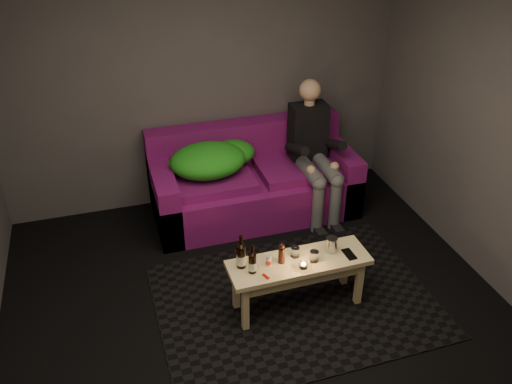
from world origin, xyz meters
TOP-DOWN VIEW (x-y plane):
  - floor at (0.00, 0.00)m, footprint 4.50×4.50m
  - room at (0.00, 0.47)m, footprint 4.50×4.50m
  - rug at (0.32, 0.37)m, footprint 2.26×1.66m
  - sofa at (0.40, 1.82)m, footprint 2.02×0.91m
  - green_blanket at (-0.02, 1.81)m, footprint 0.89×0.61m
  - person at (0.98, 1.65)m, footprint 0.36×0.84m
  - coffee_table at (0.32, 0.32)m, footprint 1.12×0.37m
  - beer_bottle_a at (-0.12, 0.38)m, footprint 0.07×0.07m
  - beer_bottle_b at (-0.06, 0.30)m, footprint 0.06×0.06m
  - salt_shaker at (0.08, 0.34)m, footprint 0.05×0.05m
  - pepper_mill at (0.18, 0.34)m, footprint 0.06×0.06m
  - tumbler_back at (0.31, 0.38)m, footprint 0.09×0.09m
  - tealight at (0.32, 0.23)m, footprint 0.07×0.07m
  - tumbler_front at (0.43, 0.28)m, footprint 0.09×0.09m
  - steel_cup at (0.61, 0.36)m, footprint 0.10×0.10m
  - smartphone at (0.73, 0.28)m, footprint 0.08×0.15m
  - red_lighter at (0.02, 0.21)m, footprint 0.04×0.07m

SIDE VIEW (x-z plane):
  - floor at x=0.00m, z-range 0.00..0.00m
  - rug at x=0.32m, z-range 0.00..0.01m
  - sofa at x=0.40m, z-range -0.12..0.75m
  - coffee_table at x=0.32m, z-range 0.15..0.61m
  - smartphone at x=0.73m, z-range 0.46..0.47m
  - red_lighter at x=0.02m, z-range 0.46..0.47m
  - tealight at x=0.32m, z-range 0.46..0.51m
  - tumbler_back at x=0.31m, z-range 0.46..0.54m
  - tumbler_front at x=0.43m, z-range 0.46..0.55m
  - salt_shaker at x=0.08m, z-range 0.46..0.55m
  - steel_cup at x=0.61m, z-range 0.46..0.59m
  - pepper_mill at x=0.18m, z-range 0.46..0.59m
  - beer_bottle_b at x=-0.06m, z-range 0.43..0.68m
  - beer_bottle_a at x=-0.12m, z-range 0.42..0.71m
  - green_blanket at x=-0.02m, z-range 0.50..0.81m
  - person at x=0.98m, z-range 0.02..1.38m
  - room at x=0.00m, z-range -0.61..3.89m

